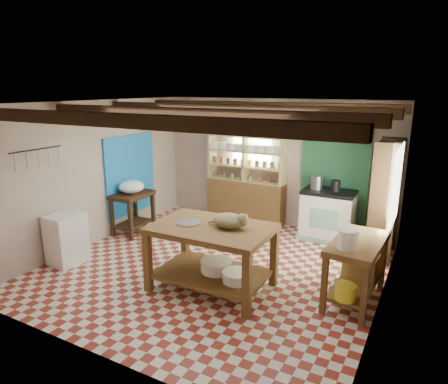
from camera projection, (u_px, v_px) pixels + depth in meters
The scene contains 30 objects.
floor at pixel (215, 268), 6.46m from camera, with size 5.00×5.00×0.02m, color maroon.
ceiling at pixel (213, 103), 5.80m from camera, with size 5.00×5.00×0.02m, color #47474C.
wall_back at pixel (274, 163), 8.25m from camera, with size 5.00×0.04×2.60m, color #C0AB9B.
wall_front at pixel (90, 244), 4.01m from camera, with size 5.00×0.04×2.60m, color #C0AB9B.
wall_left at pixel (96, 173), 7.28m from camera, with size 0.04×5.00×2.60m, color #C0AB9B.
wall_right at pixel (387, 213), 4.97m from camera, with size 0.04×5.00×2.60m, color #C0AB9B.
ceiling_beams at pixel (213, 111), 5.83m from camera, with size 5.00×3.80×0.15m, color #362213.
blue_wall_patch at pixel (131, 175), 8.08m from camera, with size 0.04×1.40×1.60m, color #1C7FD3.
green_wall_patch at pixel (334, 172), 7.66m from camera, with size 1.30×0.04×2.30m, color #225534.
window_back at pixel (252, 142), 8.36m from camera, with size 0.90×0.02×0.80m, color silver.
window_right at pixel (396, 188), 5.81m from camera, with size 0.02×1.30×1.20m, color silver.
utensil_rail at pixel (37, 157), 6.11m from camera, with size 0.06×0.90×0.28m, color black.
pot_rack at pixel (332, 124), 7.07m from camera, with size 0.86×0.12×0.36m, color black.
shelving_unit at pixel (246, 171), 8.40m from camera, with size 1.70×0.34×2.20m, color tan.
tall_rack at pixel (385, 199), 6.68m from camera, with size 0.40×0.86×2.00m, color #362213.
work_table at pixel (212, 257), 5.69m from camera, with size 1.67×1.11×0.94m, color brown.
stove at pixel (328, 215), 7.58m from camera, with size 0.97×0.65×0.95m, color white.
prep_table at pixel (133, 213), 7.88m from camera, with size 0.56×0.81×0.82m, color #362213.
white_cabinet at pixel (66, 239), 6.53m from camera, with size 0.46×0.55×0.83m, color white.
right_counter at pixel (355, 271), 5.36m from camera, with size 0.61×1.21×0.87m, color brown.
cat at pixel (229, 221), 5.47m from camera, with size 0.46×0.35×0.21m, color #938055.
steel_tray at pixel (188, 223), 5.68m from camera, with size 0.34×0.34×0.02m, color #A6A7AE.
basin_large at pixel (217, 266), 5.75m from camera, with size 0.46×0.46×0.16m, color white.
basin_small at pixel (237, 276), 5.44m from camera, with size 0.40×0.40×0.14m, color white.
kettle_left at pixel (317, 182), 7.54m from camera, with size 0.22×0.22×0.26m, color #A6A7AE.
kettle_right at pixel (335, 186), 7.39m from camera, with size 0.17×0.17×0.21m, color black.
enamel_bowl at pixel (131, 187), 7.74m from camera, with size 0.49×0.49×0.25m, color white.
white_bucket at pixel (348, 239), 4.95m from camera, with size 0.25×0.25×0.25m, color white.
wicker_basket at pixel (361, 266), 5.62m from camera, with size 0.44×0.35×0.31m, color #AC8845.
yellow_tub at pixel (345, 292), 5.02m from camera, with size 0.27×0.27×0.20m, color yellow.
Camera 1 is at (2.97, -5.14, 2.83)m, focal length 32.00 mm.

